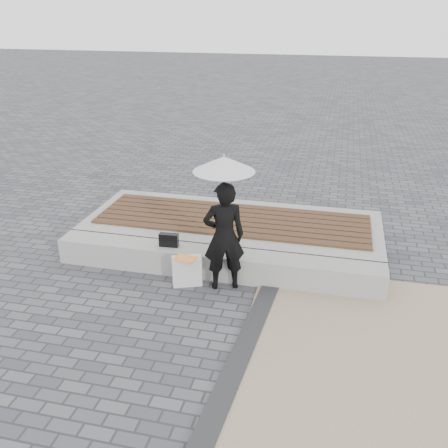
{
  "coord_description": "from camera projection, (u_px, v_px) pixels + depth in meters",
  "views": [
    {
      "loc": [
        1.66,
        -4.8,
        3.75
      ],
      "look_at": [
        0.21,
        1.28,
        1.0
      ],
      "focal_mm": 39.59,
      "sensor_mm": 36.0,
      "label": 1
    }
  ],
  "objects": [
    {
      "name": "woman",
      "position": [
        224.0,
        237.0,
        6.91
      ],
      "size": [
        0.69,
        0.58,
        1.61
      ],
      "primitive_type": "imported",
      "rotation": [
        0.0,
        0.0,
        3.52
      ],
      "color": "black",
      "rests_on": "ground"
    },
    {
      "name": "canvas_tote",
      "position": [
        187.0,
        271.0,
        7.2
      ],
      "size": [
        0.46,
        0.33,
        0.45
      ],
      "primitive_type": "cube",
      "rotation": [
        0.0,
        0.0,
        0.39
      ],
      "color": "silver",
      "rests_on": "ground"
    },
    {
      "name": "ground",
      "position": [
        184.0,
        336.0,
        6.14
      ],
      "size": [
        80.0,
        80.0,
        0.0
      ],
      "primitive_type": "plane",
      "color": "#525257",
      "rests_on": "ground"
    },
    {
      "name": "magazine",
      "position": [
        185.0,
        259.0,
        7.06
      ],
      "size": [
        0.34,
        0.27,
        0.01
      ],
      "primitive_type": "cube",
      "rotation": [
        0.0,
        0.0,
        -0.15
      ],
      "color": "red",
      "rests_on": "canvas_tote"
    },
    {
      "name": "handbag",
      "position": [
        169.0,
        240.0,
        7.51
      ],
      "size": [
        0.3,
        0.12,
        0.21
      ],
      "primitive_type": "cube",
      "rotation": [
        0.0,
        0.0,
        0.07
      ],
      "color": "black",
      "rests_on": "seating_ledge"
    },
    {
      "name": "timber_platform",
      "position": [
        232.0,
        231.0,
        8.55
      ],
      "size": [
        5.0,
        2.0,
        0.4
      ],
      "primitive_type": "cube",
      "color": "#A7A8A2",
      "rests_on": "ground"
    },
    {
      "name": "seating_ledge",
      "position": [
        215.0,
        263.0,
        7.48
      ],
      "size": [
        5.0,
        0.45,
        0.4
      ],
      "primitive_type": "cube",
      "color": "#9F9E99",
      "rests_on": "ground"
    },
    {
      "name": "edging_band",
      "position": [
        234.0,
        371.0,
        5.53
      ],
      "size": [
        0.61,
        5.2,
        0.04
      ],
      "primitive_type": "cube",
      "rotation": [
        0.0,
        0.0,
        -0.07
      ],
      "color": "#2B2B2D",
      "rests_on": "ground"
    },
    {
      "name": "timber_decking",
      "position": [
        232.0,
        219.0,
        8.46
      ],
      "size": [
        4.6,
        1.4,
        0.04
      ],
      "primitive_type": null,
      "color": "brown",
      "rests_on": "timber_platform"
    },
    {
      "name": "parasol",
      "position": [
        224.0,
        164.0,
        6.48
      ],
      "size": [
        0.83,
        0.83,
        1.06
      ],
      "rotation": [
        0.0,
        0.0,
        0.19
      ],
      "color": "#B0AFB4",
      "rests_on": "ground"
    }
  ]
}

